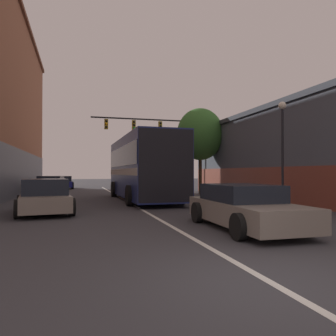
% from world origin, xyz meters
% --- Properties ---
extents(ground_plane, '(160.00, 160.00, 0.00)m').
position_xyz_m(ground_plane, '(0.00, 0.00, 0.00)').
color(ground_plane, '#38383D').
extents(lane_center_line, '(0.14, 38.21, 0.01)m').
position_xyz_m(lane_center_line, '(0.00, 13.10, 0.00)').
color(lane_center_line, silver).
rests_on(lane_center_line, ground_plane).
extents(building_right_storefront, '(6.94, 18.92, 5.42)m').
position_xyz_m(building_right_storefront, '(10.80, 13.20, 2.83)').
color(building_right_storefront, '#4C515B').
rests_on(building_right_storefront, ground_plane).
extents(bus, '(2.98, 10.10, 3.58)m').
position_xyz_m(bus, '(1.00, 14.56, 2.01)').
color(bus, navy).
rests_on(bus, ground_plane).
extents(hatchback_foreground, '(2.12, 4.62, 1.25)m').
position_xyz_m(hatchback_foreground, '(1.91, 4.28, 0.61)').
color(hatchback_foreground, slate).
rests_on(hatchback_foreground, ground_plane).
extents(parked_car_left_near, '(2.22, 4.02, 1.36)m').
position_xyz_m(parked_car_left_near, '(-4.41, 20.23, 0.65)').
color(parked_car_left_near, silver).
rests_on(parked_car_left_near, ground_plane).
extents(parked_car_left_mid, '(2.09, 4.13, 1.26)m').
position_xyz_m(parked_car_left_mid, '(-3.99, 30.05, 0.61)').
color(parked_car_left_mid, navy).
rests_on(parked_car_left_mid, ground_plane).
extents(parked_car_left_far, '(2.37, 4.00, 1.35)m').
position_xyz_m(parked_car_left_far, '(-3.91, 9.36, 0.64)').
color(parked_car_left_far, slate).
rests_on(parked_car_left_far, ground_plane).
extents(traffic_signal_gantry, '(8.16, 0.36, 6.29)m').
position_xyz_m(traffic_signal_gantry, '(3.68, 22.19, 4.69)').
color(traffic_signal_gantry, black).
rests_on(traffic_signal_gantry, ground_plane).
extents(street_lamp, '(0.33, 0.33, 4.59)m').
position_xyz_m(street_lamp, '(5.64, 7.79, 2.74)').
color(street_lamp, black).
rests_on(street_lamp, ground_plane).
extents(street_tree_near, '(3.56, 3.20, 6.46)m').
position_xyz_m(street_tree_near, '(6.29, 18.94, 4.49)').
color(street_tree_near, '#3D2D1E').
rests_on(street_tree_near, ground_plane).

